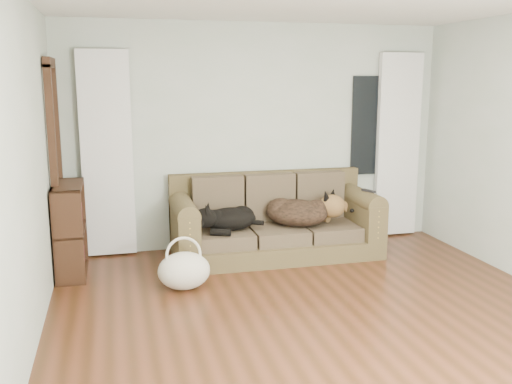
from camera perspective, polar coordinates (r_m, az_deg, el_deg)
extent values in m
plane|color=#3C210F|center=(4.73, 7.60, -13.39)|extent=(5.00, 5.00, 0.00)
cube|color=#B9BEB7|center=(6.72, -0.03, 5.58)|extent=(4.50, 0.04, 2.60)
cube|color=#B9BEB7|center=(4.08, -22.65, 0.99)|extent=(0.04, 5.00, 2.60)
cube|color=white|center=(6.45, -14.68, 3.63)|extent=(0.55, 0.08, 2.25)
cube|color=white|center=(7.31, 13.98, 4.52)|extent=(0.55, 0.08, 2.25)
cube|color=black|center=(7.17, 11.40, 6.52)|extent=(0.50, 0.03, 1.20)
cube|color=black|center=(6.13, -19.32, 2.03)|extent=(0.07, 0.60, 2.10)
cube|color=brown|center=(6.39, 1.98, -2.47)|extent=(2.28, 0.99, 0.93)
ellipsoid|color=black|center=(6.19, -2.90, -2.65)|extent=(0.61, 0.44, 0.25)
ellipsoid|color=black|center=(6.40, 4.49, -2.10)|extent=(0.90, 0.85, 0.33)
cube|color=black|center=(6.52, 11.19, 0.12)|extent=(0.10, 0.17, 0.02)
ellipsoid|color=beige|center=(5.49, -7.21, -8.03)|extent=(0.59, 0.51, 0.36)
cube|color=black|center=(6.06, -18.08, -3.31)|extent=(0.37, 0.78, 0.94)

